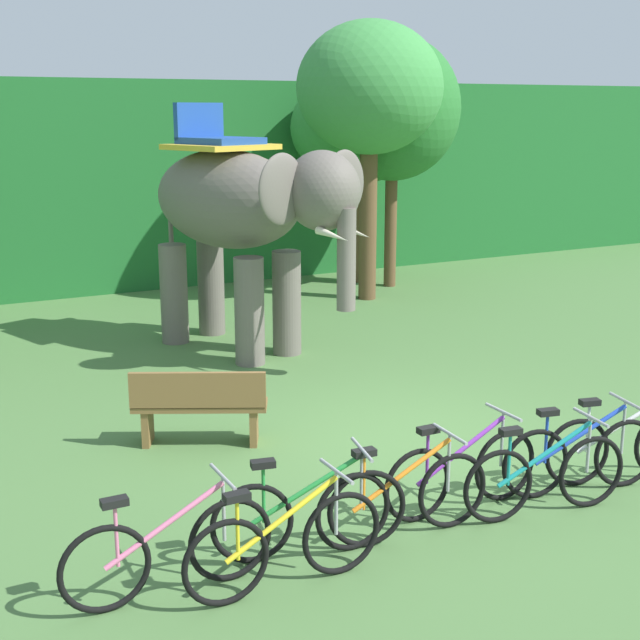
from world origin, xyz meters
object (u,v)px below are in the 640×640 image
object	(u,v)px
bike_blue	(581,456)
bike_purple	(462,472)
bike_pink	(169,550)
bike_white	(621,445)
tree_center_right	(370,90)
bike_green	(310,513)
bike_yellow	(285,544)
elephant	(241,210)
bike_orange	(404,498)
bike_teal	(545,476)
wooden_bench	(199,405)
tree_far_left	(393,109)
tree_center_left	(359,129)

from	to	relation	value
bike_blue	bike_purple	bearing A→B (deg)	170.42
bike_pink	bike_blue	size ratio (longest dim) A/B	1.02
bike_purple	bike_white	bearing A→B (deg)	-6.20
tree_center_right	bike_green	size ratio (longest dim) A/B	3.16
bike_green	bike_blue	bearing A→B (deg)	-2.39
bike_yellow	bike_blue	world-z (taller)	same
elephant	bike_pink	world-z (taller)	elephant
bike_orange	bike_teal	world-z (taller)	same
bike_blue	wooden_bench	size ratio (longest dim) A/B	1.10
bike_orange	bike_blue	world-z (taller)	same
tree_far_left	bike_yellow	size ratio (longest dim) A/B	3.01
bike_green	tree_center_right	bearing A→B (deg)	56.80
bike_purple	bike_white	world-z (taller)	same
bike_purple	wooden_bench	distance (m)	3.14
bike_orange	bike_teal	bearing A→B (deg)	-8.68
bike_teal	bike_blue	bearing A→B (deg)	18.25
tree_center_right	tree_center_left	distance (m)	1.93
bike_blue	bike_white	bearing A→B (deg)	1.60
bike_teal	bike_blue	size ratio (longest dim) A/B	1.01
tree_center_right	bike_purple	xyz separation A→B (m)	(-3.99, -8.51, -3.64)
tree_center_left	bike_teal	xyz separation A→B (m)	(-4.08, -10.57, -2.89)
tree_center_right	tree_center_left	world-z (taller)	tree_center_right
bike_teal	wooden_bench	bearing A→B (deg)	125.89
wooden_bench	bike_purple	bearing A→B (deg)	-58.91
bike_pink	bike_blue	bearing A→B (deg)	-0.74
bike_yellow	bike_white	distance (m)	3.90
bike_teal	bike_white	xyz separation A→B (m)	(1.20, 0.23, 0.00)
tree_center_right	wooden_bench	size ratio (longest dim) A/B	3.49
tree_center_right	bike_blue	size ratio (longest dim) A/B	3.16
tree_center_right	elephant	distance (m)	4.78
tree_center_right	bike_purple	size ratio (longest dim) A/B	3.11
tree_far_left	elephant	bearing A→B (deg)	-144.89
elephant	bike_pink	size ratio (longest dim) A/B	2.47
bike_yellow	tree_center_left	bearing A→B (deg)	57.49
tree_far_left	elephant	world-z (taller)	tree_far_left
tree_center_left	wooden_bench	world-z (taller)	tree_center_left
bike_pink	tree_far_left	bearing A→B (deg)	50.19
tree_far_left	wooden_bench	size ratio (longest dim) A/B	3.38
bike_orange	bike_purple	world-z (taller)	same
tree_center_left	wooden_bench	xyz separation A→B (m)	(-6.33, -7.45, -2.80)
tree_far_left	bike_blue	size ratio (longest dim) A/B	3.06
elephant	bike_blue	bearing A→B (deg)	-81.35
elephant	bike_purple	distance (m)	6.33
tree_center_right	bike_yellow	xyz separation A→B (m)	(-6.05, -9.00, -3.64)
bike_pink	bike_teal	xyz separation A→B (m)	(3.53, -0.27, 0.00)
elephant	bike_purple	world-z (taller)	elephant
tree_center_right	bike_green	bearing A→B (deg)	-123.20
elephant	bike_blue	size ratio (longest dim) A/B	2.51
tree_far_left	bike_blue	distance (m)	10.84
bike_orange	bike_teal	size ratio (longest dim) A/B	1.01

